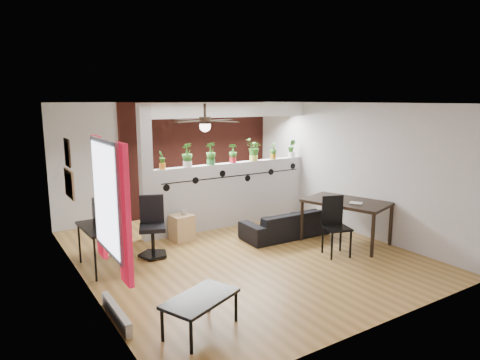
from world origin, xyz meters
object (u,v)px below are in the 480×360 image
at_px(potted_plant_5, 273,150).
at_px(sofa, 285,224).
at_px(dining_table, 346,205).
at_px(folding_chair, 335,220).
at_px(cup, 184,212).
at_px(potted_plant_0, 162,159).
at_px(cube_shelf, 182,227).
at_px(computer_desk, 100,230).
at_px(office_chair, 153,230).
at_px(potted_plant_2, 211,153).
at_px(potted_plant_3, 233,153).
at_px(ceiling_fan, 205,123).
at_px(coffee_table, 200,301).
at_px(potted_plant_4, 254,149).
at_px(potted_plant_1, 187,154).
at_px(potted_plant_6, 292,148).

xyz_separation_m(potted_plant_5, sofa, (-0.61, -1.24, -1.30)).
distance_m(dining_table, folding_chair, 0.69).
bearing_deg(cup, potted_plant_0, 128.14).
xyz_separation_m(cube_shelf, computer_desk, (-1.69, -0.61, 0.39)).
relative_size(office_chair, dining_table, 0.61).
distance_m(potted_plant_2, potted_plant_3, 0.53).
bearing_deg(ceiling_fan, coffee_table, -120.35).
height_order(ceiling_fan, potted_plant_4, ceiling_fan).
relative_size(ceiling_fan, office_chair, 1.16).
distance_m(ceiling_fan, computer_desk, 2.38).
distance_m(potted_plant_5, folding_chair, 2.67).
relative_size(potted_plant_2, folding_chair, 0.45).
relative_size(cube_shelf, dining_table, 0.29).
height_order(potted_plant_2, dining_table, potted_plant_2).
xyz_separation_m(cup, computer_desk, (-1.74, -0.61, 0.10)).
xyz_separation_m(potted_plant_0, cup, (0.27, -0.34, -1.00)).
distance_m(potted_plant_1, potted_plant_2, 0.53).
bearing_deg(potted_plant_2, ceiling_fan, -120.81).
height_order(dining_table, coffee_table, dining_table).
height_order(potted_plant_4, dining_table, potted_plant_4).
distance_m(potted_plant_0, potted_plant_5, 2.63).
distance_m(potted_plant_4, office_chair, 3.03).
xyz_separation_m(computer_desk, folding_chair, (3.61, -1.50, -0.03)).
distance_m(ceiling_fan, potted_plant_2, 2.22).
relative_size(potted_plant_0, office_chair, 0.35).
relative_size(sofa, cube_shelf, 3.43).
distance_m(potted_plant_6, cube_shelf, 3.24).
bearing_deg(office_chair, cube_shelf, 33.00).
height_order(potted_plant_6, computer_desk, potted_plant_6).
height_order(sofa, folding_chair, folding_chair).
bearing_deg(folding_chair, potted_plant_1, 123.38).
bearing_deg(dining_table, potted_plant_6, 78.94).
xyz_separation_m(potted_plant_4, cup, (-1.84, -0.34, -1.06)).
bearing_deg(folding_chair, computer_desk, 157.46).
relative_size(computer_desk, dining_table, 0.59).
bearing_deg(potted_plant_1, ceiling_fan, -106.89).
distance_m(computer_desk, dining_table, 4.38).
xyz_separation_m(potted_plant_0, potted_plant_4, (2.11, 0.00, 0.06)).
bearing_deg(potted_plant_4, office_chair, -162.42).
bearing_deg(computer_desk, potted_plant_5, 13.03).
xyz_separation_m(potted_plant_2, coffee_table, (-2.05, -3.47, -1.22)).
bearing_deg(ceiling_fan, sofa, 15.32).
relative_size(potted_plant_1, potted_plant_5, 1.28).
height_order(potted_plant_6, cube_shelf, potted_plant_6).
bearing_deg(cube_shelf, ceiling_fan, -105.24).
bearing_deg(folding_chair, dining_table, 27.35).
bearing_deg(cup, computer_desk, -160.66).
distance_m(potted_plant_3, potted_plant_6, 1.58).
xyz_separation_m(potted_plant_4, coffee_table, (-3.10, -3.47, -1.23)).
bearing_deg(folding_chair, potted_plant_4, 90.75).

